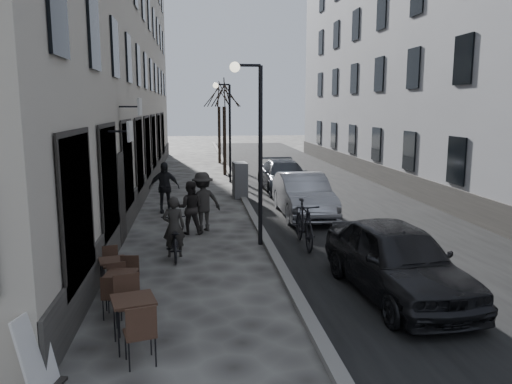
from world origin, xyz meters
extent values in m
plane|color=#32302E|center=(0.00, 0.00, 0.00)|extent=(120.00, 120.00, 0.00)
cube|color=black|center=(3.85, 16.00, 0.00)|extent=(7.30, 60.00, 0.00)
cube|color=slate|center=(0.20, 16.00, 0.06)|extent=(0.25, 60.00, 0.12)
cube|color=#ADA291|center=(-6.00, 16.50, 8.00)|extent=(4.00, 35.00, 16.00)
cube|color=gray|center=(9.50, 16.50, 8.00)|extent=(4.00, 35.00, 16.00)
cylinder|color=black|center=(0.00, 6.00, 2.50)|extent=(0.12, 0.12, 5.00)
cylinder|color=black|center=(-0.35, 6.00, 5.00)|extent=(0.70, 0.08, 0.08)
sphere|color=#FFF2CC|center=(-0.70, 6.00, 4.95)|extent=(0.28, 0.28, 0.28)
cylinder|color=black|center=(0.00, 18.00, 2.50)|extent=(0.12, 0.12, 5.00)
cylinder|color=black|center=(-0.35, 18.00, 5.00)|extent=(0.70, 0.08, 0.08)
sphere|color=#FFF2CC|center=(-0.70, 18.00, 4.95)|extent=(0.28, 0.28, 0.28)
cylinder|color=black|center=(-0.10, 21.00, 1.95)|extent=(0.20, 0.20, 3.90)
cylinder|color=black|center=(-0.10, 27.00, 1.95)|extent=(0.20, 0.20, 3.90)
cube|color=#2F1E15|center=(-2.86, 0.14, 0.81)|extent=(0.83, 0.83, 0.04)
cylinder|color=black|center=(-3.06, -0.20, 0.39)|extent=(0.03, 0.03, 0.79)
cylinder|color=black|center=(-2.51, -0.06, 0.39)|extent=(0.03, 0.03, 0.79)
cylinder|color=black|center=(-3.21, 0.34, 0.39)|extent=(0.03, 0.03, 0.79)
cylinder|color=black|center=(-2.66, 0.49, 0.39)|extent=(0.03, 0.03, 0.79)
cube|color=#2F1E15|center=(-3.30, 1.88, 0.68)|extent=(0.64, 0.64, 0.04)
cylinder|color=black|center=(-3.57, 1.67, 0.33)|extent=(0.02, 0.02, 0.67)
cylinder|color=black|center=(-3.09, 1.61, 0.33)|extent=(0.02, 0.02, 0.67)
cylinder|color=black|center=(-3.51, 2.15, 0.33)|extent=(0.02, 0.02, 0.67)
cylinder|color=black|center=(-3.03, 2.09, 0.33)|extent=(0.02, 0.02, 0.67)
cube|color=#2F1E15|center=(-3.61, 2.83, 0.66)|extent=(0.68, 0.68, 0.04)
cylinder|color=black|center=(-3.77, 2.54, 0.32)|extent=(0.02, 0.02, 0.65)
cylinder|color=black|center=(-3.32, 2.66, 0.32)|extent=(0.02, 0.02, 0.65)
cylinder|color=black|center=(-3.89, 2.99, 0.32)|extent=(0.02, 0.02, 0.65)
cylinder|color=black|center=(-3.44, 3.11, 0.32)|extent=(0.02, 0.02, 0.65)
cube|color=silver|center=(-4.04, -1.05, 0.59)|extent=(0.43, 0.72, 1.12)
cube|color=#58585A|center=(0.10, 13.51, 0.77)|extent=(0.62, 1.05, 1.53)
imported|color=black|center=(-2.40, 5.12, 0.49)|extent=(0.77, 1.91, 0.98)
imported|color=#292623|center=(-2.40, 5.12, 0.80)|extent=(0.61, 0.42, 1.61)
imported|color=black|center=(-1.99, 7.49, 0.83)|extent=(0.87, 0.72, 1.65)
imported|color=#282623|center=(-1.60, 7.80, 0.94)|extent=(1.39, 1.11, 1.88)
imported|color=black|center=(-2.97, 10.80, 0.95)|extent=(1.16, 0.60, 1.89)
imported|color=black|center=(2.30, 1.78, 0.78)|extent=(2.19, 4.70, 1.56)
imported|color=gray|center=(2.02, 9.56, 0.76)|extent=(1.65, 4.63, 1.52)
imported|color=#373A41|center=(2.27, 14.83, 0.71)|extent=(2.08, 4.95, 1.43)
imported|color=black|center=(1.20, 5.66, 0.66)|extent=(0.64, 2.19, 1.31)
camera|label=1|loc=(-1.82, -7.73, 3.91)|focal=35.00mm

